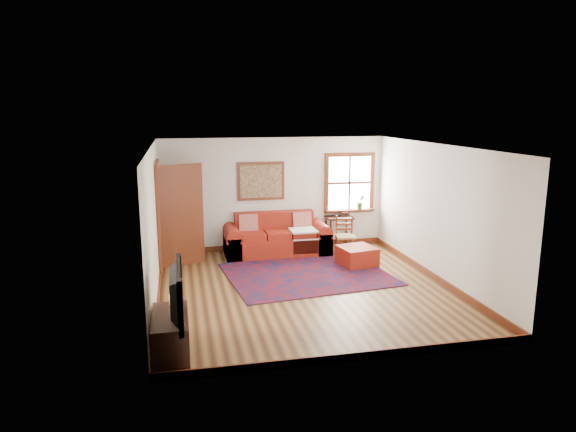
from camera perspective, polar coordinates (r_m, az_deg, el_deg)
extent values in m
plane|color=#442812|center=(9.15, 1.71, -8.04)|extent=(5.50, 5.50, 0.00)
cube|color=silver|center=(11.45, -1.56, 2.47)|extent=(5.00, 0.04, 2.50)
cube|color=silver|center=(6.26, 7.86, -5.54)|extent=(5.00, 0.04, 2.50)
cube|color=silver|center=(8.57, -14.70, -1.09)|extent=(0.04, 5.50, 2.50)
cube|color=silver|center=(9.71, 16.24, 0.31)|extent=(0.04, 5.50, 2.50)
cube|color=white|center=(8.63, 1.81, 7.78)|extent=(5.00, 5.50, 0.04)
cube|color=maroon|center=(11.68, -1.51, -3.31)|extent=(5.00, 0.03, 0.12)
cube|color=maroon|center=(8.90, -14.20, -8.58)|extent=(0.03, 5.50, 0.12)
cube|color=maroon|center=(9.99, 15.77, -6.40)|extent=(0.03, 5.50, 0.12)
cube|color=white|center=(11.85, 6.81, 3.68)|extent=(1.00, 0.02, 1.20)
cube|color=maroon|center=(11.76, 6.91, 6.79)|extent=(1.18, 0.06, 0.09)
cube|color=maroon|center=(11.94, 6.76, 0.61)|extent=(1.18, 0.06, 0.09)
cube|color=maroon|center=(11.67, 4.30, 3.61)|extent=(0.09, 0.06, 1.20)
cube|color=maroon|center=(12.02, 9.30, 3.73)|extent=(0.09, 0.06, 1.20)
cube|color=maroon|center=(11.83, 6.84, 3.67)|extent=(1.00, 0.04, 0.05)
cube|color=maroon|center=(11.87, 6.87, 0.66)|extent=(1.15, 0.20, 0.04)
imported|color=#3A6122|center=(11.90, 8.06, 1.57)|extent=(0.18, 0.15, 0.33)
cube|color=black|center=(10.18, -14.23, -0.36)|extent=(0.02, 0.90, 2.05)
cube|color=maroon|center=(9.69, -14.15, -0.95)|extent=(0.06, 0.09, 2.05)
cube|color=maroon|center=(10.66, -13.99, 0.19)|extent=(0.06, 0.09, 2.05)
cube|color=maroon|center=(10.01, -14.37, 5.65)|extent=(0.06, 1.08, 0.09)
cube|color=maroon|center=(10.46, -11.71, 0.08)|extent=(0.86, 0.35, 2.05)
cube|color=silver|center=(10.44, -11.73, 0.63)|extent=(0.56, 0.22, 1.33)
cube|color=maroon|center=(11.33, -3.04, 3.89)|extent=(1.05, 0.04, 0.85)
cube|color=tan|center=(11.30, -3.01, 3.87)|extent=(0.92, 0.03, 0.72)
cube|color=#610D16|center=(9.88, 2.13, -6.46)|extent=(3.24, 2.72, 0.02)
cube|color=maroon|center=(11.19, -1.23, -3.27)|extent=(2.26, 0.93, 0.39)
cube|color=maroon|center=(11.40, -1.56, -0.69)|extent=(1.76, 0.26, 0.49)
cube|color=maroon|center=(11.04, -6.20, -3.29)|extent=(0.31, 0.93, 0.49)
cube|color=maroon|center=(11.39, 3.59, -2.76)|extent=(0.31, 0.93, 0.49)
cube|color=orange|center=(11.15, -4.44, -0.86)|extent=(0.41, 0.20, 0.43)
cube|color=orange|center=(11.37, 1.56, -0.58)|extent=(0.41, 0.20, 0.43)
cube|color=silver|center=(11.05, 1.71, -1.60)|extent=(0.57, 0.51, 0.04)
cube|color=maroon|center=(10.49, 7.66, -4.44)|extent=(0.78, 0.78, 0.38)
cube|color=black|center=(11.69, 5.67, -0.17)|extent=(0.59, 0.44, 0.04)
cylinder|color=black|center=(11.53, 4.75, -2.14)|extent=(0.04, 0.04, 0.67)
cylinder|color=black|center=(11.68, 7.06, -2.01)|extent=(0.04, 0.04, 0.67)
cylinder|color=black|center=(11.87, 4.24, -1.73)|extent=(0.04, 0.04, 0.67)
cylinder|color=black|center=(12.02, 6.49, -1.60)|extent=(0.04, 0.04, 0.67)
cube|color=tan|center=(11.05, 6.42, -2.28)|extent=(0.44, 0.43, 0.04)
cylinder|color=maroon|center=(10.92, 5.69, -3.66)|extent=(0.04, 0.04, 0.41)
cylinder|color=maroon|center=(10.99, 7.44, -3.60)|extent=(0.04, 0.04, 0.41)
cylinder|color=maroon|center=(11.17, 5.39, -2.10)|extent=(0.04, 0.04, 0.86)
cylinder|color=maroon|center=(11.24, 7.11, -2.06)|extent=(0.04, 0.04, 0.86)
cube|color=maroon|center=(11.15, 6.28, -0.90)|extent=(0.34, 0.07, 0.26)
cube|color=black|center=(6.85, -12.90, -12.88)|extent=(0.45, 1.01, 0.55)
imported|color=black|center=(6.51, -12.98, -8.36)|extent=(0.15, 1.18, 0.68)
cylinder|color=silver|center=(7.08, -12.60, -8.82)|extent=(0.12, 0.12, 0.18)
cylinder|color=#FFA53F|center=(7.09, -12.59, -9.05)|extent=(0.07, 0.07, 0.12)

